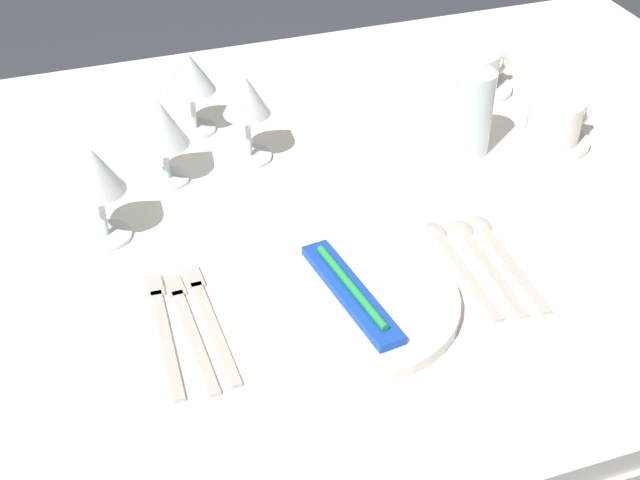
% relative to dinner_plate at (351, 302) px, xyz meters
% --- Properties ---
extents(dining_table, '(1.80, 1.11, 0.74)m').
position_rel_dinner_plate_xyz_m(dining_table, '(-0.02, 0.24, -0.09)').
color(dining_table, white).
rests_on(dining_table, ground).
extents(dinner_plate, '(0.27, 0.27, 0.02)m').
position_rel_dinner_plate_xyz_m(dinner_plate, '(0.00, 0.00, 0.00)').
color(dinner_plate, white).
rests_on(dinner_plate, dining_table).
extents(toothbrush_package, '(0.06, 0.21, 0.02)m').
position_rel_dinner_plate_xyz_m(toothbrush_package, '(0.00, 0.00, 0.02)').
color(toothbrush_package, blue).
rests_on(toothbrush_package, dinner_plate).
extents(fork_outer, '(0.02, 0.23, 0.00)m').
position_rel_dinner_plate_xyz_m(fork_outer, '(-0.17, 0.04, -0.01)').
color(fork_outer, beige).
rests_on(fork_outer, dining_table).
extents(fork_inner, '(0.02, 0.22, 0.00)m').
position_rel_dinner_plate_xyz_m(fork_inner, '(-0.20, 0.03, -0.01)').
color(fork_inner, beige).
rests_on(fork_inner, dining_table).
extents(fork_salad, '(0.03, 0.23, 0.00)m').
position_rel_dinner_plate_xyz_m(fork_salad, '(-0.23, 0.04, -0.01)').
color(fork_salad, beige).
rests_on(fork_salad, dining_table).
extents(spoon_soup, '(0.03, 0.21, 0.01)m').
position_rel_dinner_plate_xyz_m(spoon_soup, '(0.17, 0.05, -0.01)').
color(spoon_soup, beige).
rests_on(spoon_soup, dining_table).
extents(spoon_dessert, '(0.03, 0.21, 0.01)m').
position_rel_dinner_plate_xyz_m(spoon_dessert, '(0.20, 0.04, -0.01)').
color(spoon_dessert, beige).
rests_on(spoon_dessert, dining_table).
extents(spoon_tea, '(0.03, 0.22, 0.01)m').
position_rel_dinner_plate_xyz_m(spoon_tea, '(0.23, 0.04, -0.01)').
color(spoon_tea, beige).
rests_on(spoon_tea, dining_table).
extents(saucer_left, '(0.13, 0.13, 0.01)m').
position_rel_dinner_plate_xyz_m(saucer_left, '(0.44, 0.27, -0.00)').
color(saucer_left, white).
rests_on(saucer_left, dining_table).
extents(coffee_cup_left, '(0.11, 0.09, 0.07)m').
position_rel_dinner_plate_xyz_m(coffee_cup_left, '(0.45, 0.27, 0.03)').
color(coffee_cup_left, white).
rests_on(coffee_cup_left, saucer_left).
extents(saucer_right, '(0.13, 0.13, 0.01)m').
position_rel_dinner_plate_xyz_m(saucer_right, '(0.41, 0.48, -0.00)').
color(saucer_right, white).
rests_on(saucer_right, dining_table).
extents(coffee_cup_right, '(0.10, 0.08, 0.06)m').
position_rel_dinner_plate_xyz_m(coffee_cup_right, '(0.41, 0.48, 0.03)').
color(coffee_cup_right, white).
rests_on(coffee_cup_right, saucer_right).
extents(wine_glass_centre, '(0.08, 0.08, 0.14)m').
position_rel_dinner_plate_xyz_m(wine_glass_centre, '(-0.27, 0.25, 0.09)').
color(wine_glass_centre, silver).
rests_on(wine_glass_centre, dining_table).
extents(wine_glass_left, '(0.08, 0.08, 0.14)m').
position_rel_dinner_plate_xyz_m(wine_glass_left, '(-0.09, 0.49, 0.09)').
color(wine_glass_left, silver).
rests_on(wine_glass_left, dining_table).
extents(wine_glass_right, '(0.07, 0.07, 0.14)m').
position_rel_dinner_plate_xyz_m(wine_glass_right, '(-0.03, 0.38, 0.09)').
color(wine_glass_right, silver).
rests_on(wine_glass_right, dining_table).
extents(wine_glass_far, '(0.08, 0.08, 0.14)m').
position_rel_dinner_plate_xyz_m(wine_glass_far, '(-0.16, 0.36, 0.09)').
color(wine_glass_far, silver).
rests_on(wine_glass_far, dining_table).
extents(drink_tumbler, '(0.06, 0.06, 0.14)m').
position_rel_dinner_plate_xyz_m(drink_tumbler, '(0.31, 0.29, 0.06)').
color(drink_tumbler, silver).
rests_on(drink_tumbler, dining_table).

